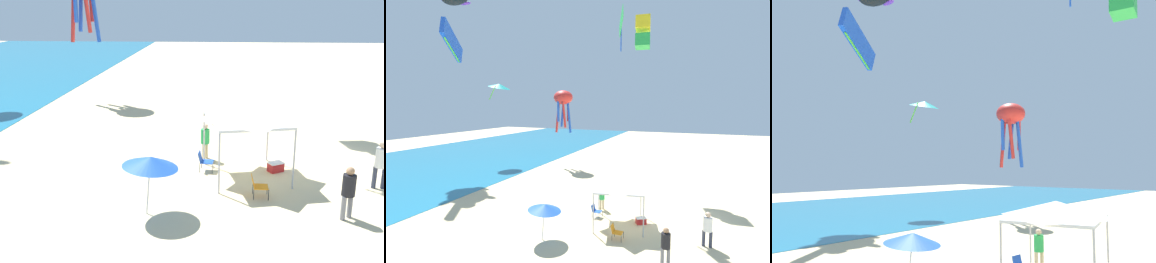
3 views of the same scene
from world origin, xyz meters
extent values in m
cylinder|color=#B7B7BC|center=(-0.52, 2.80, 1.16)|extent=(0.07, 0.07, 2.32)
cylinder|color=#B7B7BC|center=(-4.17, 4.90, 1.16)|extent=(0.07, 0.07, 2.32)
cylinder|color=#B7B7BC|center=(-1.13, 5.57, 1.16)|extent=(0.07, 0.07, 2.32)
cube|color=silver|center=(-2.35, 3.85, 2.37)|extent=(3.74, 3.52, 0.10)
pyramid|color=silver|center=(-2.35, 3.85, 2.69)|extent=(3.66, 3.45, 0.54)
cone|color=blue|center=(-5.90, 7.11, 1.83)|extent=(1.85, 1.87, 0.55)
cube|color=blue|center=(-1.90, 5.70, 0.61)|extent=(0.51, 0.18, 0.41)
cylinder|color=#C6B28C|center=(-0.37, 5.49, 0.37)|extent=(0.15, 0.15, 0.75)
cylinder|color=#C6B28C|center=(-0.64, 5.60, 0.37)|extent=(0.15, 0.15, 0.75)
cylinder|color=green|center=(-0.50, 5.55, 1.07)|extent=(0.39, 0.39, 0.65)
sphere|color=beige|center=(-0.50, 5.55, 1.52)|extent=(0.24, 0.24, 0.24)
ellipsoid|color=purple|center=(8.83, 26.71, 20.27)|extent=(0.77, 1.67, 0.23)
ellipsoid|color=purple|center=(7.17, 28.34, 20.27)|extent=(1.68, 0.80, 0.23)
ellipsoid|color=red|center=(11.48, 14.38, 8.41)|extent=(2.33, 2.33, 1.70)
cylinder|color=red|center=(12.15, 14.05, 6.70)|extent=(0.49, 0.38, 2.49)
cylinder|color=blue|center=(12.10, 14.80, 6.36)|extent=(0.54, 0.45, 3.17)
cylinder|color=red|center=(11.43, 15.14, 6.02)|extent=(0.30, 0.65, 3.84)
cylinder|color=blue|center=(10.80, 14.72, 6.70)|extent=(0.49, 0.38, 2.49)
cylinder|color=red|center=(10.85, 13.97, 6.36)|extent=(0.54, 0.45, 3.17)
cylinder|color=blue|center=(11.52, 13.63, 6.02)|extent=(0.30, 0.65, 3.84)
cube|color=blue|center=(2.67, 22.66, 13.90)|extent=(5.26, 3.23, 3.48)
cube|color=#66D82D|center=(2.67, 22.66, 13.16)|extent=(3.94, 2.35, 1.96)
cone|color=teal|center=(10.23, 22.98, 9.97)|extent=(3.18, 3.22, 1.10)
cylinder|color=#66D82D|center=(9.11, 23.15, 9.04)|extent=(0.29, 1.28, 1.75)
cube|color=green|center=(7.69, 4.31, 13.35)|extent=(1.61, 1.48, 1.33)
camera|label=1|loc=(-18.95, 4.89, 6.76)|focal=40.75mm
camera|label=2|loc=(-18.45, -0.15, 7.37)|focal=25.34mm
camera|label=3|loc=(-14.49, -2.06, 4.07)|focal=35.83mm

